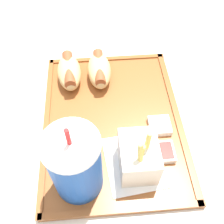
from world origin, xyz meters
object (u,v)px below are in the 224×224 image
at_px(fries_carton, 138,157).
at_px(sauce_cup_mayo, 160,125).
at_px(soda_cup, 75,165).
at_px(hot_dog_near, 99,70).
at_px(sauce_cup_ketchup, 163,152).
at_px(hot_dog_far, 69,71).

distance_m(fries_carton, sauce_cup_mayo, 0.11).
bearing_deg(soda_cup, hot_dog_near, -11.02).
relative_size(fries_carton, sauce_cup_ketchup, 2.55).
height_order(sauce_cup_mayo, sauce_cup_ketchup, same).
xyz_separation_m(hot_dog_far, sauce_cup_mayo, (-0.16, -0.20, -0.02)).
bearing_deg(sauce_cup_mayo, fries_carton, 144.69).
bearing_deg(sauce_cup_ketchup, soda_cup, 104.95).
xyz_separation_m(soda_cup, fries_carton, (0.02, -0.11, -0.04)).
bearing_deg(hot_dog_far, sauce_cup_ketchup, -139.91).
relative_size(hot_dog_far, hot_dog_near, 1.03).
bearing_deg(hot_dog_near, sauce_cup_mayo, -142.91).
bearing_deg(soda_cup, sauce_cup_mayo, -57.96).
distance_m(fries_carton, sauce_cup_ketchup, 0.07).
relative_size(sauce_cup_mayo, sauce_cup_ketchup, 1.00).
xyz_separation_m(soda_cup, sauce_cup_mayo, (0.11, -0.18, -0.07)).
bearing_deg(sauce_cup_ketchup, sauce_cup_mayo, -5.08).
xyz_separation_m(soda_cup, sauce_cup_ketchup, (0.05, -0.17, -0.07)).
bearing_deg(hot_dog_far, soda_cup, -175.58).
xyz_separation_m(sauce_cup_mayo, sauce_cup_ketchup, (-0.06, 0.01, 0.00)).
bearing_deg(hot_dog_far, fries_carton, -151.51).
bearing_deg(hot_dog_far, hot_dog_near, -90.00).
xyz_separation_m(soda_cup, hot_dog_far, (0.27, 0.02, -0.05)).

